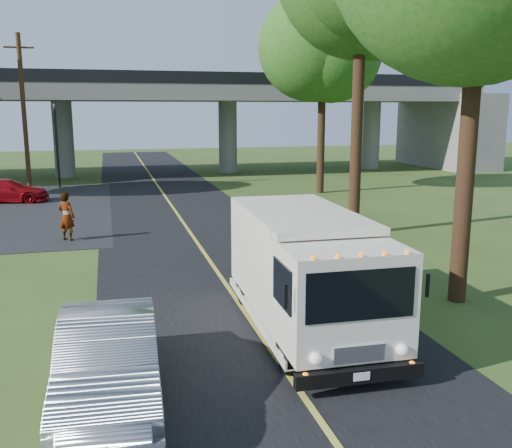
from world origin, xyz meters
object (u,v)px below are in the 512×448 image
object	(u,v)px
traffic_signal	(56,136)
silver_sedan	(108,361)
utility_pole	(24,113)
pedestrian	(67,217)
tree_right_far	(328,46)
step_van	(306,268)
red_sedan	(7,191)

from	to	relation	value
traffic_signal	silver_sedan	xyz separation A→B (m)	(2.80, -28.11, -2.45)
utility_pole	pedestrian	xyz separation A→B (m)	(2.88, -13.34, -3.68)
silver_sedan	pedestrian	bearing A→B (deg)	98.00
tree_right_far	silver_sedan	distance (m)	26.32
step_van	pedestrian	bearing A→B (deg)	119.68
traffic_signal	step_van	world-z (taller)	traffic_signal
traffic_signal	tree_right_far	world-z (taller)	tree_right_far
traffic_signal	silver_sedan	bearing A→B (deg)	-84.31
traffic_signal	pedestrian	distance (m)	15.57
traffic_signal	utility_pole	size ratio (longest dim) A/B	0.58
tree_right_far	pedestrian	xyz separation A→B (m)	(-13.82, -9.17, -7.39)
traffic_signal	red_sedan	size ratio (longest dim) A/B	1.24
silver_sedan	red_sedan	bearing A→B (deg)	104.06
silver_sedan	pedestrian	xyz separation A→B (m)	(-1.42, 12.78, 0.17)
tree_right_far	pedestrian	world-z (taller)	tree_right_far
step_van	red_sedan	xyz separation A→B (m)	(-9.30, 20.77, -0.81)
utility_pole	step_van	bearing A→B (deg)	-70.31
utility_pole	traffic_signal	bearing A→B (deg)	53.13
utility_pole	red_sedan	xyz separation A→B (m)	(-0.75, -3.11, -3.98)
traffic_signal	tree_right_far	distance (m)	17.18
red_sedan	silver_sedan	xyz separation A→B (m)	(5.05, -23.00, 0.14)
red_sedan	traffic_signal	bearing A→B (deg)	-15.23
traffic_signal	step_van	bearing A→B (deg)	-74.77
step_van	silver_sedan	size ratio (longest dim) A/B	1.38
traffic_signal	step_van	distance (m)	26.89
tree_right_far	traffic_signal	bearing A→B (deg)	157.93
silver_sedan	pedestrian	distance (m)	12.86
step_van	utility_pole	bearing A→B (deg)	111.14
red_sedan	utility_pole	bearing A→B (deg)	-5.05
step_van	pedestrian	world-z (taller)	step_van
silver_sedan	utility_pole	bearing A→B (deg)	101.02
red_sedan	pedestrian	xyz separation A→B (m)	(3.64, -10.22, 0.30)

